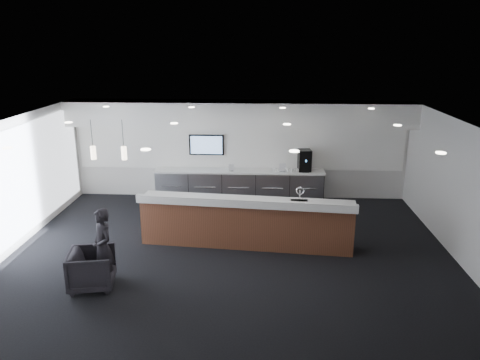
{
  "coord_description": "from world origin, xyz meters",
  "views": [
    {
      "loc": [
        0.7,
        -9.81,
        4.67
      ],
      "look_at": [
        0.14,
        1.3,
        1.34
      ],
      "focal_mm": 35.0,
      "sensor_mm": 36.0,
      "label": 1
    }
  ],
  "objects_px": {
    "coffee_machine": "(304,160)",
    "service_counter": "(246,222)",
    "armchair": "(92,269)",
    "lounge_guest": "(103,247)"
  },
  "relations": [
    {
      "from": "service_counter",
      "to": "coffee_machine",
      "type": "bearing_deg",
      "value": 69.31
    },
    {
      "from": "coffee_machine",
      "to": "lounge_guest",
      "type": "bearing_deg",
      "value": -134.85
    },
    {
      "from": "coffee_machine",
      "to": "lounge_guest",
      "type": "xyz_separation_m",
      "value": [
        -4.33,
        -5.23,
        -0.48
      ]
    },
    {
      "from": "armchair",
      "to": "lounge_guest",
      "type": "xyz_separation_m",
      "value": [
        0.2,
        0.16,
        0.4
      ]
    },
    {
      "from": "service_counter",
      "to": "coffee_machine",
      "type": "distance_m",
      "value": 3.69
    },
    {
      "from": "armchair",
      "to": "lounge_guest",
      "type": "height_order",
      "value": "lounge_guest"
    },
    {
      "from": "armchair",
      "to": "lounge_guest",
      "type": "relative_size",
      "value": 0.54
    },
    {
      "from": "coffee_machine",
      "to": "lounge_guest",
      "type": "distance_m",
      "value": 6.81
    },
    {
      "from": "coffee_machine",
      "to": "armchair",
      "type": "height_order",
      "value": "coffee_machine"
    },
    {
      "from": "coffee_machine",
      "to": "service_counter",
      "type": "bearing_deg",
      "value": -121.48
    }
  ]
}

